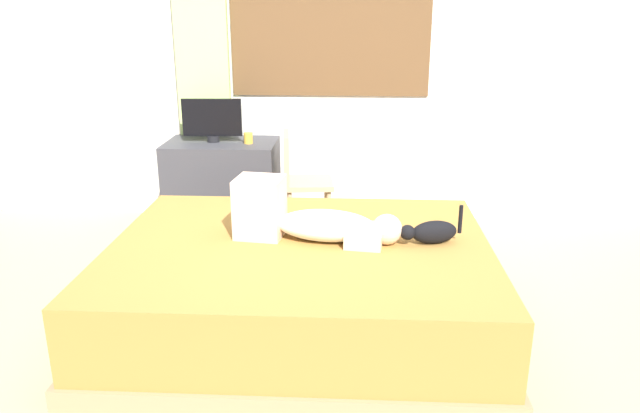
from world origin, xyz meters
name	(u,v)px	position (x,y,z in m)	size (l,w,h in m)	color
ground_plane	(309,340)	(0.00, 0.00, 0.00)	(16.00, 16.00, 0.00)	tan
back_wall_with_window	(327,49)	(0.00, 2.20, 1.45)	(6.40, 0.14, 2.90)	silver
bed	(301,288)	(-0.05, 0.12, 0.27)	(2.16, 1.73, 0.54)	#997A56
person_lying	(309,219)	(-0.01, 0.19, 0.65)	(0.94, 0.37, 0.34)	silver
cat	(431,232)	(0.67, 0.16, 0.61)	(0.35, 0.17, 0.21)	black
desk	(223,185)	(-0.85, 1.80, 0.37)	(0.90, 0.56, 0.74)	#38383D
tv_monitor	(212,120)	(-0.91, 1.80, 0.92)	(0.48, 0.10, 0.35)	black
cup	(248,138)	(-0.61, 1.76, 0.78)	(0.07, 0.07, 0.09)	gold
chair_by_desk	(299,177)	(-0.19, 1.59, 0.51)	(0.42, 0.42, 0.86)	tan
curtain_left	(204,82)	(-1.03, 2.08, 1.19)	(0.44, 0.06, 2.38)	#ADCC75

